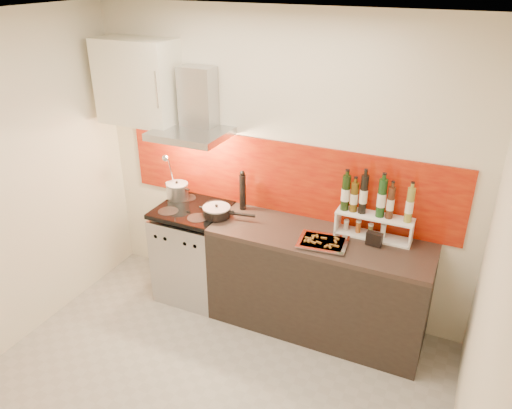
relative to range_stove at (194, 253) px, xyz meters
The scene contains 16 objects.
floor 1.37m from the range_stove, 57.42° to the right, with size 3.40×3.40×0.00m, color #9E9991.
ceiling 2.52m from the range_stove, 57.42° to the right, with size 3.40×2.80×0.02m, color white.
back_wall 1.15m from the range_stove, 23.53° to the left, with size 3.40×0.02×2.60m, color silver.
right_wall 2.77m from the range_stove, 24.53° to the right, with size 0.02×2.80×2.60m, color silver.
backsplash 1.12m from the range_stove, 21.33° to the left, with size 3.00×0.02×0.64m, color maroon.
range_stove is the anchor object (origin of this frame).
counter 1.20m from the range_stove, ahead, with size 1.80×0.60×0.90m.
range_hood 1.31m from the range_stove, 90.00° to the left, with size 0.62×0.50×0.61m.
upper_cabinet 1.61m from the range_stove, 166.72° to the left, with size 0.70×0.35×0.72m, color white.
stock_pot 0.60m from the range_stove, 151.64° to the left, with size 0.20×0.20×0.17m.
saute_pan 0.59m from the range_stove, ahead, with size 0.46×0.24×0.11m.
utensil_jar 0.66m from the range_stove, 159.47° to the left, with size 0.09×0.14×0.45m.
pepper_mill 0.78m from the range_stove, 24.57° to the left, with size 0.06×0.06×0.37m.
step_shelf 1.71m from the range_stove, ahead, with size 0.60×0.16×0.51m.
caddy_box 1.70m from the range_stove, ahead, with size 0.12×0.05×0.10m, color black.
baking_tray 1.34m from the range_stove, ahead, with size 0.41×0.33×0.03m.
Camera 1 is at (1.49, -2.27, 2.88)m, focal length 35.00 mm.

